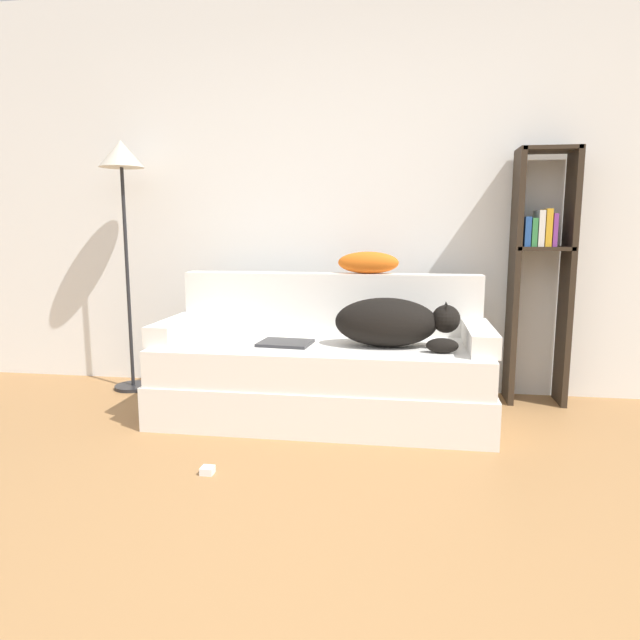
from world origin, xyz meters
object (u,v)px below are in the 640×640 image
Objects in this scene: dog at (392,322)px; floor_lamp at (122,182)px; laptop at (285,343)px; couch at (322,381)px; bookshelf at (541,263)px; throw_pillow at (368,263)px; power_adapter at (207,470)px.

floor_lamp is at bearing 165.82° from dog.
dog reaches higher than laptop.
bookshelf is at bearing 21.57° from couch.
laptop is at bearing -22.17° from floor_lamp.
bookshelf is at bearing 32.32° from dog.
couch is at bearing 29.05° from laptop.
floor_lamp is (-1.82, 0.46, 0.83)m from dog.
bookshelf is 0.95× the size of floor_lamp.
floor_lamp reaches higher than laptop.
couch is 1.90m from floor_lamp.
laptop is 0.20× the size of bookshelf.
throw_pillow reaches higher than dog.
bookshelf is at bearing 2.43° from floor_lamp.
couch is 0.80m from throw_pillow.
bookshelf is (1.08, 0.17, -0.00)m from throw_pillow.
couch reaches higher than power_adapter.
floor_lamp reaches higher than bookshelf.
power_adapter is (-1.72, -1.40, -0.89)m from bookshelf.
laptop is at bearing -158.12° from bookshelf.
laptop is at bearing -135.23° from throw_pillow.
dog is (0.40, -0.06, 0.37)m from couch.
dog is 11.91× the size of power_adapter.
throw_pillow is at bearing -1.89° from floor_lamp.
dog is at bearing 8.37° from laptop.
couch is 0.33m from laptop.
bookshelf is at bearing 39.14° from power_adapter.
power_adapter is (-0.64, -1.23, -0.89)m from throw_pillow.
dog is 1.83× the size of throw_pillow.
couch is 0.55m from dog.
power_adapter is at bearing -99.14° from laptop.
floor_lamp is at bearing 178.11° from throw_pillow.
couch is at bearing -158.43° from bookshelf.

